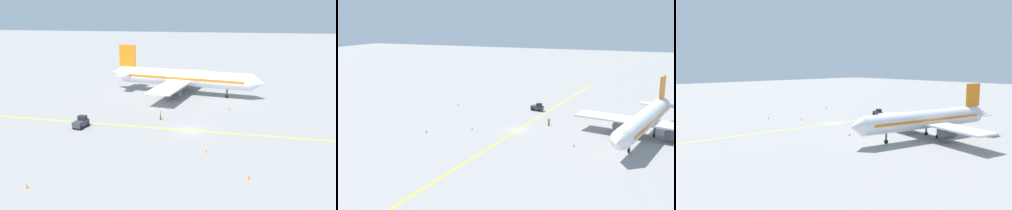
# 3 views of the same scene
# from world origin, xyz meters

# --- Properties ---
(ground_plane) EXTENTS (400.00, 400.00, 0.00)m
(ground_plane) POSITION_xyz_m (0.00, 0.00, 0.00)
(ground_plane) COLOR gray
(apron_yellow_centreline) EXTENTS (10.86, 119.58, 0.01)m
(apron_yellow_centreline) POSITION_xyz_m (0.00, 0.00, 0.00)
(apron_yellow_centreline) COLOR yellow
(apron_yellow_centreline) RESTS_ON ground
(airplane_at_gate) EXTENTS (28.47, 35.29, 10.60)m
(airplane_at_gate) POSITION_xyz_m (-24.94, -3.73, 3.71)
(airplane_at_gate) COLOR white
(airplane_at_gate) RESTS_ON ground
(baggage_tug_dark) EXTENTS (3.25, 2.28, 2.11)m
(baggage_tug_dark) POSITION_xyz_m (1.15, -17.91, 0.90)
(baggage_tug_dark) COLOR #333842
(baggage_tug_dark) RESTS_ON ground
(ground_crew_worker) EXTENTS (0.58, 0.25, 1.68)m
(ground_crew_worker) POSITION_xyz_m (-5.16, -5.57, 0.91)
(ground_crew_worker) COLOR #23232D
(ground_crew_worker) RESTS_ON ground
(traffic_cone_near_nose) EXTENTS (0.32, 0.32, 0.55)m
(traffic_cone_near_nose) POSITION_xyz_m (17.00, 8.68, 0.28)
(traffic_cone_near_nose) COLOR orange
(traffic_cone_near_nose) RESTS_ON ground
(traffic_cone_mid_apron) EXTENTS (0.32, 0.32, 0.55)m
(traffic_cone_mid_apron) POSITION_xyz_m (-13.24, 6.60, 0.28)
(traffic_cone_mid_apron) COLOR orange
(traffic_cone_mid_apron) RESTS_ON ground
(traffic_cone_by_wingtip) EXTENTS (0.32, 0.32, 0.55)m
(traffic_cone_by_wingtip) POSITION_xyz_m (22.91, -16.28, 0.28)
(traffic_cone_by_wingtip) COLOR orange
(traffic_cone_by_wingtip) RESTS_ON ground
(traffic_cone_far_edge) EXTENTS (0.32, 0.32, 0.55)m
(traffic_cone_far_edge) POSITION_xyz_m (9.20, 3.23, 0.28)
(traffic_cone_far_edge) COLOR orange
(traffic_cone_far_edge) RESTS_ON ground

